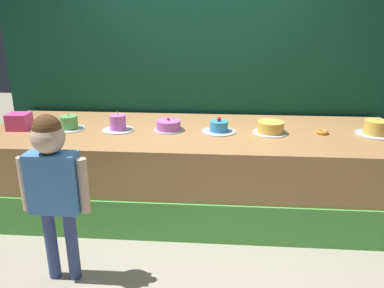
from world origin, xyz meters
The scene contains 12 objects.
ground_plane centered at (0.00, 0.00, 0.00)m, with size 12.00×12.00×0.00m, color #ADA38E.
stage_platform centered at (0.00, 0.61, 0.39)m, with size 3.78×1.26×0.78m.
curtain_backdrop centered at (0.00, 1.34, 1.50)m, with size 4.17×0.08×2.99m, color #144C38.
child_figure centered at (-0.84, -0.51, 0.77)m, with size 0.46×0.21×1.20m.
pink_box centered at (-1.61, 0.54, 0.85)m, with size 0.19×0.18×0.15m, color #EC4292.
donut centered at (1.15, 0.60, 0.79)m, with size 0.11×0.11×0.04m, color orange.
cake_far_left centered at (-1.15, 0.56, 0.83)m, with size 0.28×0.28×0.17m.
cake_left centered at (-0.69, 0.56, 0.84)m, with size 0.29×0.29×0.19m.
cake_center_left centered at (-0.23, 0.60, 0.82)m, with size 0.28×0.28×0.12m.
cake_center_right centered at (0.23, 0.59, 0.82)m, with size 0.31×0.31×0.14m.
cake_right centered at (0.69, 0.59, 0.83)m, with size 0.31×0.31×0.11m.
cake_far_right centered at (1.61, 0.61, 0.83)m, with size 0.34×0.34×0.17m.
Camera 1 is at (0.24, -2.69, 1.77)m, focal length 35.31 mm.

